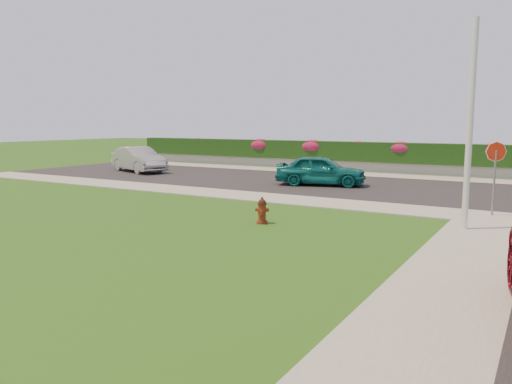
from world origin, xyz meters
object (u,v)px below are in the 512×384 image
Objects in this scene: fire_hydrant at (262,211)px; sedan_teal at (321,170)px; sedan_silver at (139,159)px; stop_sign at (495,162)px; utility_pole at (470,126)px.

fire_hydrant is 0.19× the size of sedan_teal.
fire_hydrant is 15.90m from sedan_silver.
fire_hydrant is 7.12m from stop_sign.
fire_hydrant is 0.14× the size of utility_pole.
utility_pole is at bearing 8.36° from fire_hydrant.
sedan_teal is at bearing 136.51° from utility_pole.
sedan_teal is 9.72m from utility_pole.
utility_pole is at bearing -91.01° from sedan_silver.
sedan_teal is 1.74× the size of stop_sign.
sedan_silver is at bearing 159.09° from utility_pole.
sedan_silver is 0.79× the size of utility_pole.
sedan_teal is 11.28m from sedan_silver.
fire_hydrant is 5.85m from utility_pole.
utility_pole reaches higher than sedan_teal.
sedan_teal is at bearing -72.12° from sedan_silver.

